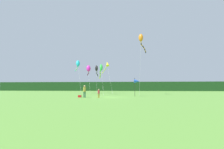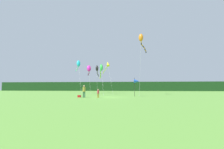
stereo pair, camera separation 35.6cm
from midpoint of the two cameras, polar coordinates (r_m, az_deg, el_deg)
The scene contains 12 objects.
ground_plane at distance 26.10m, azimuth -1.79°, elevation -7.65°, with size 120.00×120.00×0.00m, color #5B9338.
distant_treeline at distance 70.90m, azimuth 3.17°, elevation -4.02°, with size 108.00×2.86×3.75m, color #193D19.
person_adult at distance 25.32m, azimuth -9.65°, elevation -5.40°, with size 0.40×0.40×1.81m.
person_child at distance 24.54m, azimuth -4.93°, elevation -6.19°, with size 0.28×0.28×1.27m.
cooler_box at distance 26.08m, azimuth -11.22°, elevation -7.20°, with size 0.43×0.44×0.34m, color red.
banner_flag_pole at distance 28.81m, azimuth 7.98°, elevation -2.29°, with size 0.90×0.70×3.10m.
kite_cyan at distance 42.11m, azimuth -11.68°, elevation 3.49°, with size 3.91×7.19×8.22m.
kite_green at distance 36.94m, azimuth -4.02°, elevation 1.85°, with size 2.67×9.67×6.65m.
kite_magenta at distance 41.81m, azimuth -8.17°, elevation 1.89°, with size 2.44×6.82×7.02m.
kite_orange at distance 34.79m, azimuth 9.54°, elevation 11.60°, with size 2.06×7.81×12.08m.
kite_black at distance 44.72m, azimuth -5.45°, elevation 1.79°, with size 1.45×8.19×7.38m.
kite_yellow at distance 42.43m, azimuth -2.06°, elevation 3.10°, with size 4.06×9.94×8.05m.
Camera 1 is at (3.36, -25.83, 1.52)m, focal length 27.13 mm.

